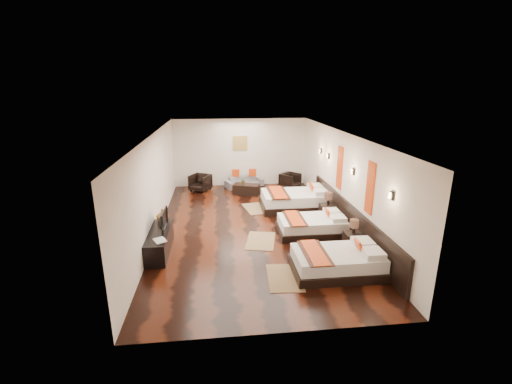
{
  "coord_description": "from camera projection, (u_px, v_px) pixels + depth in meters",
  "views": [
    {
      "loc": [
        -0.96,
        -9.75,
        4.11
      ],
      "look_at": [
        0.14,
        0.02,
        1.1
      ],
      "focal_mm": 24.59,
      "sensor_mm": 36.0,
      "label": 1
    }
  ],
  "objects": [
    {
      "name": "bed_far",
      "position": [
        296.0,
        200.0,
        12.11
      ],
      "size": [
        2.35,
        1.48,
        0.9
      ],
      "color": "black",
      "rests_on": "floor"
    },
    {
      "name": "nightstand_b",
      "position": [
        328.0,
        210.0,
        11.05
      ],
      "size": [
        0.46,
        0.46,
        0.91
      ],
      "color": "black",
      "rests_on": "floor"
    },
    {
      "name": "sofa",
      "position": [
        244.0,
        181.0,
        14.7
      ],
      "size": [
        1.7,
        1.15,
        0.46
      ],
      "primitive_type": "imported",
      "rotation": [
        0.0,
        0.0,
        0.37
      ],
      "color": "gray",
      "rests_on": "floor"
    },
    {
      "name": "orange_panel_a",
      "position": [
        370.0,
        188.0,
        8.56
      ],
      "size": [
        0.04,
        0.4,
        1.3
      ],
      "primitive_type": "cube",
      "color": "#D86014",
      "rests_on": "right_wall"
    },
    {
      "name": "bed_mid",
      "position": [
        312.0,
        225.0,
        10.06
      ],
      "size": [
        1.92,
        1.21,
        0.73
      ],
      "color": "black",
      "rests_on": "floor"
    },
    {
      "name": "back_wall",
      "position": [
        240.0,
        153.0,
        14.68
      ],
      "size": [
        5.5,
        0.01,
        2.8
      ],
      "primitive_type": "cube",
      "color": "silver",
      "rests_on": "floor"
    },
    {
      "name": "ceiling",
      "position": [
        251.0,
        134.0,
        9.75
      ],
      "size": [
        5.5,
        9.5,
        0.01
      ],
      "primitive_type": "cube",
      "color": "white",
      "rests_on": "floor"
    },
    {
      "name": "nightstand_a",
      "position": [
        353.0,
        239.0,
        9.03
      ],
      "size": [
        0.43,
        0.43,
        0.84
      ],
      "color": "black",
      "rests_on": "floor"
    },
    {
      "name": "gold_artwork",
      "position": [
        240.0,
        143.0,
        14.54
      ],
      "size": [
        0.6,
        0.04,
        0.6
      ],
      "primitive_type": "cube",
      "color": "#AD873F",
      "rests_on": "back_wall"
    },
    {
      "name": "table_plant",
      "position": [
        243.0,
        181.0,
        13.67
      ],
      "size": [
        0.24,
        0.21,
        0.26
      ],
      "primitive_type": "imported",
      "rotation": [
        0.0,
        0.0,
        -0.04
      ],
      "color": "#2A551C",
      "rests_on": "coffee_table"
    },
    {
      "name": "bed_near",
      "position": [
        338.0,
        261.0,
        7.97
      ],
      "size": [
        2.03,
        1.28,
        0.78
      ],
      "color": "black",
      "rests_on": "floor"
    },
    {
      "name": "book",
      "position": [
        155.0,
        242.0,
        8.26
      ],
      "size": [
        0.38,
        0.42,
        0.03
      ],
      "primitive_type": "imported",
      "rotation": [
        0.0,
        0.0,
        0.46
      ],
      "color": "black",
      "rests_on": "tv_console"
    },
    {
      "name": "sconce_mid",
      "position": [
        353.0,
        171.0,
        9.56
      ],
      "size": [
        0.07,
        0.12,
        0.18
      ],
      "color": "black",
      "rests_on": "right_wall"
    },
    {
      "name": "sconce_far",
      "position": [
        328.0,
        156.0,
        11.65
      ],
      "size": [
        0.07,
        0.12,
        0.18
      ],
      "color": "black",
      "rests_on": "right_wall"
    },
    {
      "name": "jute_mat_mid",
      "position": [
        261.0,
        241.0,
        9.64
      ],
      "size": [
        0.99,
        1.33,
        0.01
      ],
      "primitive_type": "cube",
      "rotation": [
        0.0,
        0.0,
        -0.21
      ],
      "color": "olive",
      "rests_on": "floor"
    },
    {
      "name": "jute_mat_near",
      "position": [
        285.0,
        277.0,
        7.8
      ],
      "size": [
        0.84,
        1.25,
        0.01
      ],
      "primitive_type": "cube",
      "rotation": [
        0.0,
        0.0,
        -0.07
      ],
      "color": "olive",
      "rests_on": "floor"
    },
    {
      "name": "floor",
      "position": [
        252.0,
        227.0,
        10.57
      ],
      "size": [
        5.5,
        9.5,
        0.01
      ],
      "primitive_type": "cube",
      "color": "black",
      "rests_on": "ground"
    },
    {
      "name": "sconce_near",
      "position": [
        391.0,
        196.0,
        7.47
      ],
      "size": [
        0.07,
        0.12,
        0.18
      ],
      "color": "black",
      "rests_on": "right_wall"
    },
    {
      "name": "right_wall",
      "position": [
        343.0,
        180.0,
        10.46
      ],
      "size": [
        0.01,
        9.5,
        2.8
      ],
      "primitive_type": "cube",
      "color": "silver",
      "rests_on": "floor"
    },
    {
      "name": "headboard_panel",
      "position": [
        349.0,
        219.0,
        9.97
      ],
      "size": [
        0.08,
        6.6,
        0.9
      ],
      "primitive_type": "cube",
      "color": "black",
      "rests_on": "floor"
    },
    {
      "name": "tv_console",
      "position": [
        160.0,
        242.0,
        8.95
      ],
      "size": [
        0.5,
        1.8,
        0.55
      ],
      "primitive_type": "cube",
      "color": "black",
      "rests_on": "floor"
    },
    {
      "name": "figurine",
      "position": [
        162.0,
        215.0,
        9.52
      ],
      "size": [
        0.4,
        0.4,
        0.35
      ],
      "primitive_type": "imported",
      "rotation": [
        0.0,
        0.0,
        -0.25
      ],
      "color": "brown",
      "rests_on": "tv_console"
    },
    {
      "name": "jute_mat_far",
      "position": [
        256.0,
        208.0,
        12.17
      ],
      "size": [
        0.97,
        1.33,
        0.01
      ],
      "primitive_type": "cube",
      "rotation": [
        0.0,
        0.0,
        0.2
      ],
      "color": "olive",
      "rests_on": "floor"
    },
    {
      "name": "left_wall",
      "position": [
        154.0,
        185.0,
        9.87
      ],
      "size": [
        0.01,
        9.5,
        2.8
      ],
      "primitive_type": "cube",
      "color": "silver",
      "rests_on": "floor"
    },
    {
      "name": "coffee_table",
      "position": [
        246.0,
        189.0,
        13.71
      ],
      "size": [
        1.11,
        0.8,
        0.4
      ],
      "primitive_type": "cube",
      "rotation": [
        0.0,
        0.0,
        -0.33
      ],
      "color": "black",
      "rests_on": "floor"
    },
    {
      "name": "armchair_left",
      "position": [
        200.0,
        183.0,
        14.14
      ],
      "size": [
        0.99,
        1.0,
        0.67
      ],
      "primitive_type": "imported",
      "rotation": [
        0.0,
        0.0,
        -0.51
      ],
      "color": "black",
      "rests_on": "floor"
    },
    {
      "name": "tv",
      "position": [
        161.0,
        220.0,
        9.02
      ],
      "size": [
        0.13,
        0.84,
        0.48
      ],
      "primitive_type": "imported",
      "rotation": [
        0.0,
        0.0,
        1.55
      ],
      "color": "black",
      "rests_on": "tv_console"
    },
    {
      "name": "orange_panel_b",
      "position": [
        340.0,
        168.0,
        10.65
      ],
      "size": [
        0.04,
        0.4,
        1.3
      ],
      "primitive_type": "cube",
      "color": "#D86014",
      "rests_on": "right_wall"
    },
    {
      "name": "sconce_lounge",
      "position": [
        320.0,
        151.0,
        12.5
      ],
      "size": [
        0.07,
        0.12,
        0.18
      ],
      "color": "black",
      "rests_on": "right_wall"
    },
    {
      "name": "armchair_right",
      "position": [
        290.0,
        181.0,
        14.47
      ],
      "size": [
        0.99,
        0.99,
        0.64
      ],
      "primitive_type": "imported",
      "rotation": [
        0.0,
        0.0,
        0.74
      ],
      "color": "black",
      "rests_on": "floor"
    }
  ]
}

